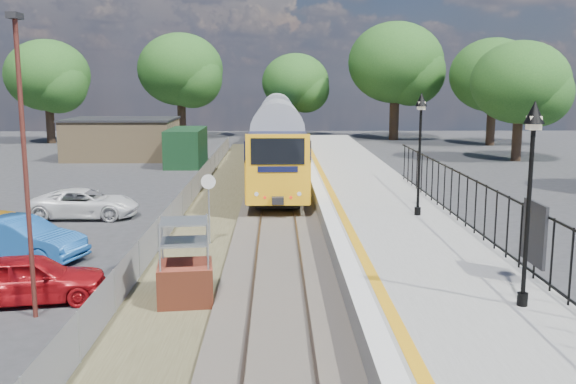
{
  "coord_description": "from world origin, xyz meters",
  "views": [
    {
      "loc": [
        -0.04,
        -17.75,
        5.89
      ],
      "look_at": [
        0.36,
        4.84,
        2.0
      ],
      "focal_mm": 40.0,
      "sensor_mm": 36.0,
      "label": 1
    }
  ],
  "objects_px": {
    "victorian_lamp_north": "(421,125)",
    "brick_plinth": "(185,264)",
    "train": "(277,131)",
    "car_yellow": "(6,232)",
    "carpark_lamp": "(24,151)",
    "speed_sign": "(209,198)",
    "car_white": "(85,203)",
    "car_red": "(31,278)",
    "car_blue": "(19,239)",
    "victorian_lamp_south": "(532,156)"
  },
  "relations": [
    {
      "from": "car_red",
      "to": "victorian_lamp_south",
      "type": "bearing_deg",
      "value": -114.79
    },
    {
      "from": "car_red",
      "to": "car_blue",
      "type": "height_order",
      "value": "car_blue"
    },
    {
      "from": "brick_plinth",
      "to": "carpark_lamp",
      "type": "relative_size",
      "value": 0.31
    },
    {
      "from": "carpark_lamp",
      "to": "car_yellow",
      "type": "relative_size",
      "value": 1.59
    },
    {
      "from": "victorian_lamp_south",
      "to": "victorian_lamp_north",
      "type": "bearing_deg",
      "value": 91.15
    },
    {
      "from": "speed_sign",
      "to": "carpark_lamp",
      "type": "bearing_deg",
      "value": -114.37
    },
    {
      "from": "victorian_lamp_south",
      "to": "victorian_lamp_north",
      "type": "xyz_separation_m",
      "value": [
        -0.2,
        10.0,
        0.0
      ]
    },
    {
      "from": "car_yellow",
      "to": "car_white",
      "type": "height_order",
      "value": "car_yellow"
    },
    {
      "from": "victorian_lamp_north",
      "to": "car_white",
      "type": "height_order",
      "value": "victorian_lamp_north"
    },
    {
      "from": "victorian_lamp_south",
      "to": "car_white",
      "type": "distance_m",
      "value": 20.05
    },
    {
      "from": "victorian_lamp_north",
      "to": "carpark_lamp",
      "type": "bearing_deg",
      "value": -144.68
    },
    {
      "from": "train",
      "to": "car_red",
      "type": "distance_m",
      "value": 31.08
    },
    {
      "from": "train",
      "to": "car_yellow",
      "type": "xyz_separation_m",
      "value": [
        -9.54,
        -24.98,
        -1.66
      ]
    },
    {
      "from": "victorian_lamp_north",
      "to": "carpark_lamp",
      "type": "relative_size",
      "value": 0.61
    },
    {
      "from": "train",
      "to": "car_blue",
      "type": "bearing_deg",
      "value": -108.21
    },
    {
      "from": "victorian_lamp_south",
      "to": "victorian_lamp_north",
      "type": "relative_size",
      "value": 1.0
    },
    {
      "from": "victorian_lamp_north",
      "to": "speed_sign",
      "type": "xyz_separation_m",
      "value": [
        -7.8,
        -1.0,
        -2.53
      ]
    },
    {
      "from": "train",
      "to": "carpark_lamp",
      "type": "bearing_deg",
      "value": -101.14
    },
    {
      "from": "car_yellow",
      "to": "car_white",
      "type": "relative_size",
      "value": 1.02
    },
    {
      "from": "brick_plinth",
      "to": "car_white",
      "type": "relative_size",
      "value": 0.51
    },
    {
      "from": "car_red",
      "to": "car_yellow",
      "type": "xyz_separation_m",
      "value": [
        -2.85,
        5.33,
        0.01
      ]
    },
    {
      "from": "carpark_lamp",
      "to": "car_white",
      "type": "height_order",
      "value": "carpark_lamp"
    },
    {
      "from": "speed_sign",
      "to": "car_white",
      "type": "relative_size",
      "value": 0.57
    },
    {
      "from": "victorian_lamp_north",
      "to": "brick_plinth",
      "type": "bearing_deg",
      "value": -137.22
    },
    {
      "from": "speed_sign",
      "to": "brick_plinth",
      "type": "bearing_deg",
      "value": -87.08
    },
    {
      "from": "car_red",
      "to": "car_blue",
      "type": "bearing_deg",
      "value": 13.82
    },
    {
      "from": "car_white",
      "to": "carpark_lamp",
      "type": "bearing_deg",
      "value": -169.45
    },
    {
      "from": "train",
      "to": "brick_plinth",
      "type": "relative_size",
      "value": 17.54
    },
    {
      "from": "brick_plinth",
      "to": "car_yellow",
      "type": "relative_size",
      "value": 0.49
    },
    {
      "from": "victorian_lamp_north",
      "to": "speed_sign",
      "type": "height_order",
      "value": "victorian_lamp_north"
    },
    {
      "from": "speed_sign",
      "to": "carpark_lamp",
      "type": "xyz_separation_m",
      "value": [
        -3.68,
        -7.14,
        2.48
      ]
    },
    {
      "from": "train",
      "to": "victorian_lamp_north",
      "type": "bearing_deg",
      "value": -77.17
    },
    {
      "from": "car_blue",
      "to": "carpark_lamp",
      "type": "bearing_deg",
      "value": -138.07
    },
    {
      "from": "carpark_lamp",
      "to": "car_red",
      "type": "bearing_deg",
      "value": 114.28
    },
    {
      "from": "train",
      "to": "car_red",
      "type": "xyz_separation_m",
      "value": [
        -6.68,
        -30.3,
        -1.67
      ]
    },
    {
      "from": "train",
      "to": "car_white",
      "type": "relative_size",
      "value": 8.86
    },
    {
      "from": "car_blue",
      "to": "car_red",
      "type": "bearing_deg",
      "value": -137.94
    },
    {
      "from": "brick_plinth",
      "to": "car_white",
      "type": "xyz_separation_m",
      "value": [
        -5.96,
        11.14,
        -0.48
      ]
    },
    {
      "from": "brick_plinth",
      "to": "car_blue",
      "type": "relative_size",
      "value": 0.52
    },
    {
      "from": "victorian_lamp_north",
      "to": "brick_plinth",
      "type": "xyz_separation_m",
      "value": [
        -7.8,
        -7.22,
        -3.18
      ]
    },
    {
      "from": "carpark_lamp",
      "to": "car_yellow",
      "type": "distance_m",
      "value": 8.08
    },
    {
      "from": "carpark_lamp",
      "to": "car_white",
      "type": "relative_size",
      "value": 1.63
    },
    {
      "from": "brick_plinth",
      "to": "train",
      "type": "bearing_deg",
      "value": 85.31
    },
    {
      "from": "victorian_lamp_north",
      "to": "train",
      "type": "height_order",
      "value": "victorian_lamp_north"
    },
    {
      "from": "speed_sign",
      "to": "car_yellow",
      "type": "bearing_deg",
      "value": -171.38
    },
    {
      "from": "victorian_lamp_south",
      "to": "car_red",
      "type": "distance_m",
      "value": 13.06
    },
    {
      "from": "victorian_lamp_south",
      "to": "brick_plinth",
      "type": "relative_size",
      "value": 1.98
    },
    {
      "from": "car_red",
      "to": "victorian_lamp_north",
      "type": "bearing_deg",
      "value": -70.7
    },
    {
      "from": "victorian_lamp_north",
      "to": "carpark_lamp",
      "type": "distance_m",
      "value": 14.07
    },
    {
      "from": "victorian_lamp_north",
      "to": "car_blue",
      "type": "xyz_separation_m",
      "value": [
        -13.91,
        -2.89,
        -3.56
      ]
    }
  ]
}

